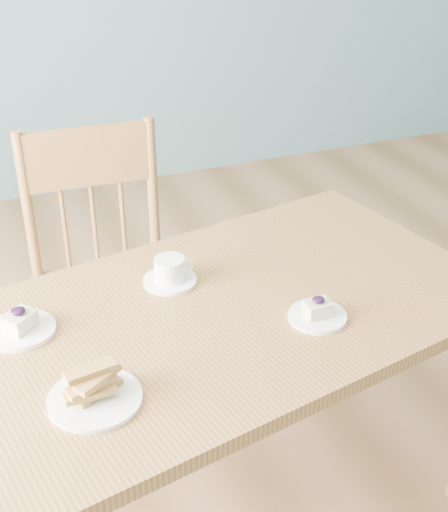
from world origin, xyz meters
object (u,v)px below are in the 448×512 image
at_px(dining_chair, 106,281).
at_px(cheesecake_plate_far, 21,326).
at_px(biscotti_plate, 94,392).
at_px(coffee_cup, 170,272).
at_px(cheesecake_plate_near, 318,313).
at_px(dining_table, 224,331).

xyz_separation_m(dining_chair, cheesecake_plate_far, (-0.32, -0.53, 0.25)).
distance_m(cheesecake_plate_far, biscotti_plate, 0.33).
relative_size(cheesecake_plate_far, coffee_cup, 1.14).
bearing_deg(cheesecake_plate_near, dining_chair, 116.85).
height_order(dining_chair, biscotti_plate, dining_chair).
height_order(cheesecake_plate_far, biscotti_plate, biscotti_plate).
bearing_deg(dining_chair, cheesecake_plate_near, -60.04).
distance_m(dining_table, cheesecake_plate_far, 0.51).
relative_size(coffee_cup, biscotti_plate, 0.72).
distance_m(dining_table, dining_chair, 0.65).
height_order(dining_chair, coffee_cup, dining_chair).
bearing_deg(coffee_cup, cheesecake_plate_far, -163.75).
xyz_separation_m(cheesecake_plate_near, cheesecake_plate_far, (-0.69, 0.21, 0.00)).
relative_size(cheesecake_plate_near, cheesecake_plate_far, 0.89).
bearing_deg(dining_table, dining_chair, 95.36).
bearing_deg(cheesecake_plate_far, dining_chair, 59.06).
xyz_separation_m(dining_chair, cheesecake_plate_near, (0.37, -0.74, 0.25)).
distance_m(dining_chair, biscotti_plate, 0.90).
bearing_deg(biscotti_plate, coffee_cup, 52.92).
bearing_deg(cheesecake_plate_near, dining_table, 145.94).
height_order(cheesecake_plate_near, biscotti_plate, biscotti_plate).
relative_size(dining_table, coffee_cup, 10.57).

